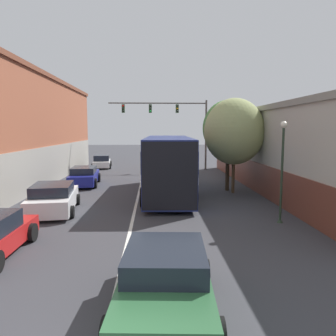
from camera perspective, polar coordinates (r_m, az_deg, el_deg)
The scene contains 11 objects.
lane_center_line at distance 20.17m, azimuth -5.17°, elevation -4.59°, with size 0.14×44.50×0.01m.
building_right_storefront at distance 23.30m, azimuth 22.19°, elevation 3.40°, with size 6.67×24.81×5.37m.
bus at distance 19.77m, azimuth 0.00°, elevation 0.93°, with size 3.16×10.30×3.49m.
hatchback_foreground at distance 7.53m, azimuth -0.50°, elevation -19.27°, with size 2.38×4.30×1.38m.
parked_car_left_near at distance 16.76m, azimuth -19.33°, elevation -5.01°, with size 2.58×4.57×1.39m.
parked_car_left_mid at distance 24.03m, azimuth -14.37°, elevation -1.39°, with size 2.24×4.49×1.33m.
parked_car_left_far at distance 34.60m, azimuth -11.45°, elevation 1.08°, with size 2.22×4.17×1.31m.
traffic_signal_gantry at distance 32.07m, azimuth 1.00°, elevation 8.76°, with size 9.53×0.36×6.76m.
street_lamp at distance 14.54m, azimuth 19.24°, elevation -0.05°, with size 0.29×0.29×4.30m.
street_tree_near at distance 20.70m, azimuth 11.45°, elevation 6.22°, with size 3.72×3.35×5.87m.
street_tree_far at distance 21.44m, azimuth 10.46°, elevation 6.80°, with size 3.28×2.95×5.84m.
Camera 1 is at (0.94, -3.51, 3.98)m, focal length 35.00 mm.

